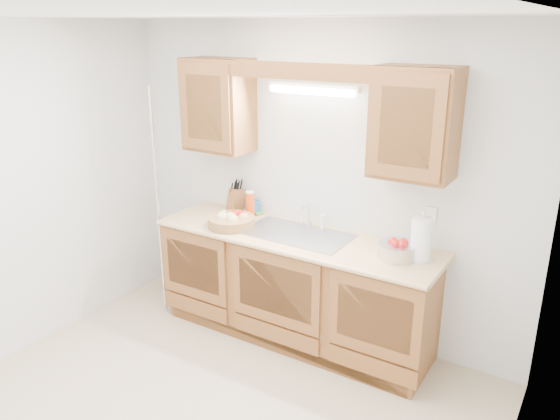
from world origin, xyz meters
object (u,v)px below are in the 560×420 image
Objects in this scene: paper_towel at (421,239)px; apple_bowl at (397,249)px; knife_block at (236,200)px; fruit_basket at (232,220)px.

paper_towel is 1.11× the size of apple_bowl.
fruit_basket is at bearing -46.88° from knife_block.
paper_towel is at bearing 7.12° from knife_block.
paper_towel is at bearing 5.76° from fruit_basket.
fruit_basket is 1.52m from paper_towel.
fruit_basket is 1.41× the size of knife_block.
fruit_basket is at bearing -174.24° from paper_towel.
fruit_basket is 0.37m from knife_block.
apple_bowl is at bearing -162.49° from paper_towel.
paper_towel is (1.70, -0.16, 0.05)m from knife_block.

